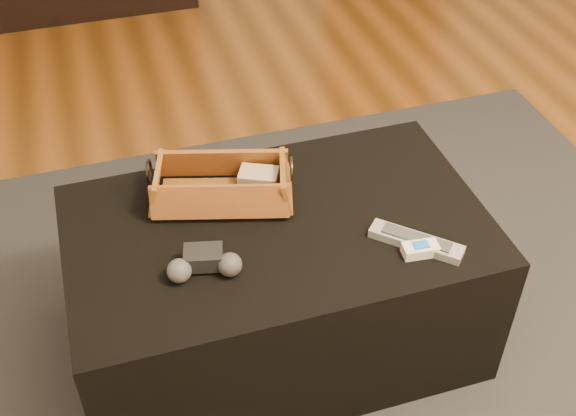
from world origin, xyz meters
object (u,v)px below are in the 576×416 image
object	(u,v)px
ottoman	(278,284)
wicker_basket	(222,186)
silver_remote	(416,241)
game_controller	(204,264)
tv_remote	(215,196)
cream_gadget	(420,249)

from	to	relation	value
ottoman	wicker_basket	xyz separation A→B (m)	(-0.10, 0.13, 0.25)
ottoman	silver_remote	xyz separation A→B (m)	(0.28, -0.16, 0.22)
game_controller	tv_remote	bearing A→B (deg)	71.67
tv_remote	silver_remote	distance (m)	0.50
wicker_basket	cream_gadget	world-z (taller)	wicker_basket
tv_remote	wicker_basket	xyz separation A→B (m)	(0.02, 0.01, 0.02)
wicker_basket	game_controller	size ratio (longest dim) A/B	2.21
game_controller	silver_remote	size ratio (longest dim) A/B	0.89
wicker_basket	game_controller	distance (m)	0.25
cream_gadget	game_controller	bearing A→B (deg)	169.71
game_controller	silver_remote	distance (m)	0.48
ottoman	wicker_basket	bearing A→B (deg)	129.28
ottoman	cream_gadget	world-z (taller)	cream_gadget
wicker_basket	ottoman	bearing A→B (deg)	-50.72
cream_gadget	silver_remote	bearing A→B (deg)	83.39
cream_gadget	wicker_basket	bearing A→B (deg)	140.10
tv_remote	cream_gadget	size ratio (longest dim) A/B	2.12
silver_remote	ottoman	bearing A→B (deg)	149.82
tv_remote	game_controller	world-z (taller)	game_controller
wicker_basket	silver_remote	distance (m)	0.48
silver_remote	wicker_basket	bearing A→B (deg)	142.99
silver_remote	cream_gadget	world-z (taller)	cream_gadget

